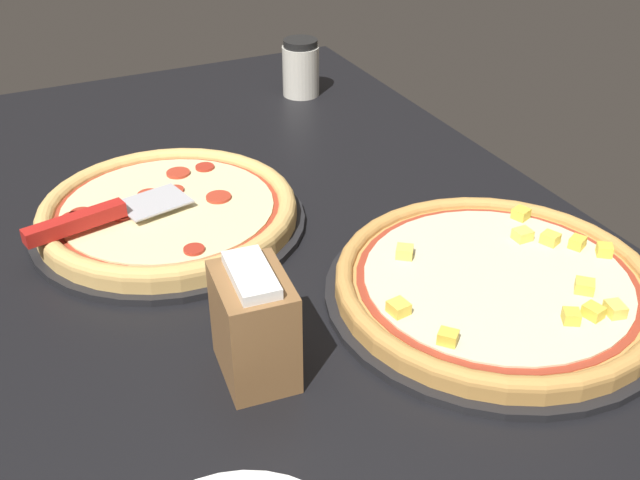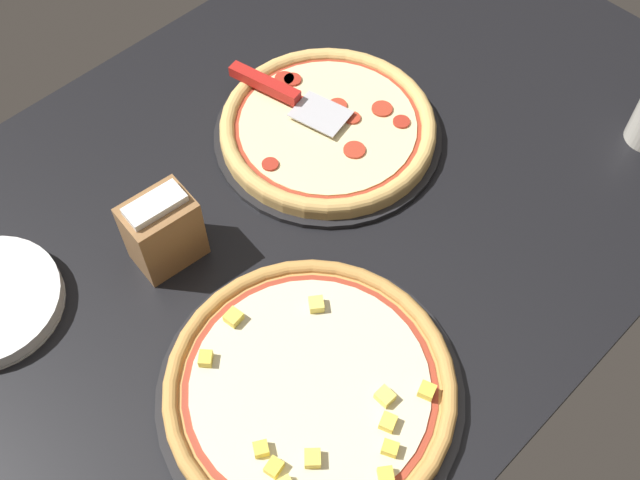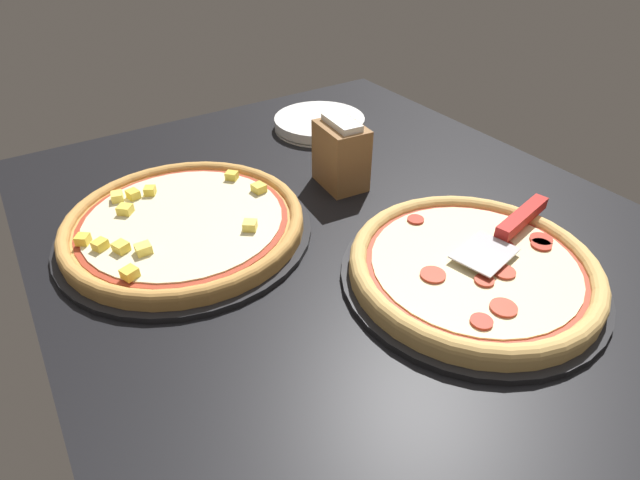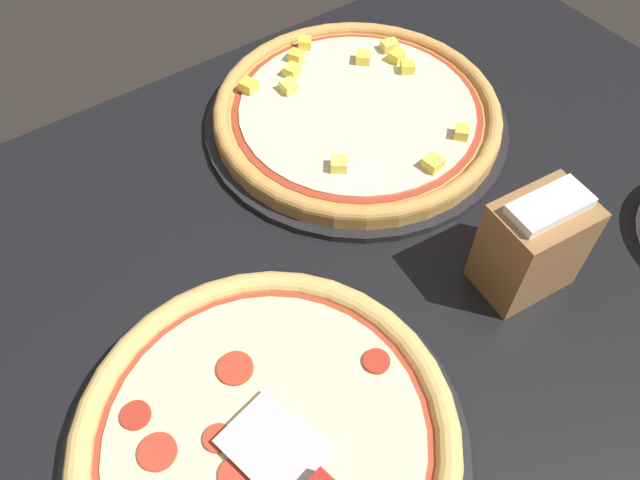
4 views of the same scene
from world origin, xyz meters
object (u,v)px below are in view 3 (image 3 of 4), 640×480
at_px(pizza_front, 473,266).
at_px(napkin_holder, 341,154).
at_px(serving_spatula, 515,224).
at_px(plate_stack, 319,123).
at_px(pizza_back, 184,222).

height_order(pizza_front, napkin_holder, napkin_holder).
bearing_deg(napkin_holder, serving_spatula, -161.56).
bearing_deg(pizza_front, plate_stack, -10.68).
height_order(plate_stack, napkin_holder, napkin_holder).
distance_m(pizza_front, pizza_back, 0.47).
distance_m(pizza_back, napkin_holder, 0.32).
bearing_deg(pizza_back, pizza_front, -137.63).
distance_m(pizza_front, napkin_holder, 0.34).
height_order(pizza_back, serving_spatula, serving_spatula).
bearing_deg(serving_spatula, pizza_back, 52.38).
bearing_deg(serving_spatula, napkin_holder, 18.44).
bearing_deg(napkin_holder, pizza_back, 89.35).
bearing_deg(pizza_back, plate_stack, -60.48).
xyz_separation_m(pizza_back, plate_stack, (0.24, -0.43, -0.01)).
relative_size(pizza_back, plate_stack, 1.85).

